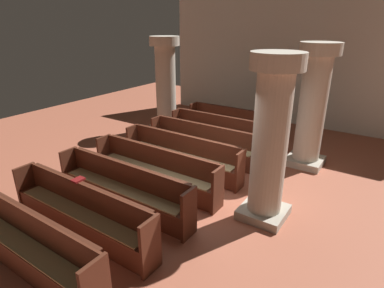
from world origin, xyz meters
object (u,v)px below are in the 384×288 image
(hymn_book, at_px, (78,180))
(pillar_aisle_side, at_px, (313,105))
(pew_row_6, at_px, (81,211))
(pew_row_1, at_px, (221,132))
(pillar_far_side, at_px, (166,83))
(pew_row_2, at_px, (203,142))
(pew_row_7, at_px, (25,242))
(pew_row_3, at_px, (181,154))
(pew_row_5, at_px, (123,187))
(lectern, at_px, (264,119))
(pew_row_4, at_px, (155,168))
(pillar_aisle_rear, at_px, (270,138))
(pew_row_0, at_px, (236,123))

(hymn_book, bearing_deg, pillar_aisle_side, 62.07)
(hymn_book, bearing_deg, pew_row_6, -40.40)
(pew_row_1, relative_size, pillar_far_side, 1.05)
(pew_row_2, xyz_separation_m, pew_row_7, (0.00, -5.12, 0.00))
(pew_row_2, xyz_separation_m, pew_row_3, (0.00, -1.02, 0.00))
(pew_row_1, bearing_deg, pew_row_5, -90.00)
(pew_row_6, xyz_separation_m, lectern, (0.52, 7.29, -0.05))
(lectern, bearing_deg, hymn_book, -95.97)
(pew_row_4, xyz_separation_m, pillar_aisle_rear, (2.50, 0.32, 1.15))
(pillar_aisle_side, bearing_deg, pew_row_0, 161.81)
(pew_row_5, height_order, pillar_far_side, pillar_far_side)
(pew_row_7, distance_m, lectern, 8.33)
(pillar_aisle_side, height_order, pillar_far_side, same)
(pew_row_6, bearing_deg, pew_row_2, 90.00)
(pew_row_1, height_order, pew_row_6, same)
(pillar_aisle_rear, height_order, lectern, pillar_aisle_rear)
(pew_row_1, relative_size, pew_row_5, 1.00)
(pew_row_1, xyz_separation_m, lectern, (0.52, 2.17, -0.05))
(pew_row_4, height_order, pew_row_5, same)
(pew_row_7, xyz_separation_m, pillar_far_side, (-2.45, 6.62, 1.15))
(pew_row_1, distance_m, pew_row_5, 4.10)
(pew_row_5, bearing_deg, pew_row_0, 90.00)
(pew_row_7, relative_size, pillar_aisle_side, 1.05)
(pew_row_0, xyz_separation_m, pew_row_1, (0.00, -1.02, 0.00))
(pew_row_5, bearing_deg, lectern, 85.23)
(pillar_far_side, bearing_deg, pew_row_6, -66.35)
(pew_row_6, bearing_deg, pillar_aisle_side, 64.82)
(pew_row_6, bearing_deg, pillar_aisle_rear, 43.44)
(pew_row_1, height_order, pew_row_4, same)
(pew_row_3, xyz_separation_m, pew_row_4, (0.00, -1.02, 0.00))
(pew_row_1, height_order, pillar_far_side, pillar_far_side)
(pew_row_2, xyz_separation_m, pillar_aisle_side, (2.50, 1.23, 1.15))
(pew_row_0, xyz_separation_m, pew_row_7, (0.00, -7.17, 0.00))
(pew_row_0, distance_m, pew_row_7, 7.17)
(pew_row_0, xyz_separation_m, pillar_aisle_rear, (2.50, -3.78, 1.15))
(pew_row_6, relative_size, hymn_book, 15.46)
(pew_row_3, bearing_deg, pew_row_6, -90.00)
(pillar_aisle_rear, xyz_separation_m, hymn_book, (-2.72, -2.18, -0.69))
(pew_row_4, relative_size, pew_row_6, 1.00)
(pillar_far_side, xyz_separation_m, lectern, (2.98, 1.69, -1.20))
(pew_row_0, relative_size, pew_row_4, 1.00)
(pew_row_0, distance_m, pillar_aisle_rear, 4.67)
(pew_row_2, distance_m, lectern, 3.24)
(pew_row_0, relative_size, hymn_book, 15.46)
(pillar_aisle_rear, bearing_deg, pew_row_1, 132.29)
(pew_row_3, xyz_separation_m, pew_row_6, (0.00, -3.07, 0.00))
(pew_row_2, distance_m, pillar_far_side, 3.10)
(pew_row_0, bearing_deg, pillar_aisle_side, -18.19)
(pew_row_0, xyz_separation_m, lectern, (0.52, 1.15, -0.05))
(pew_row_6, relative_size, pillar_aisle_rear, 1.05)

